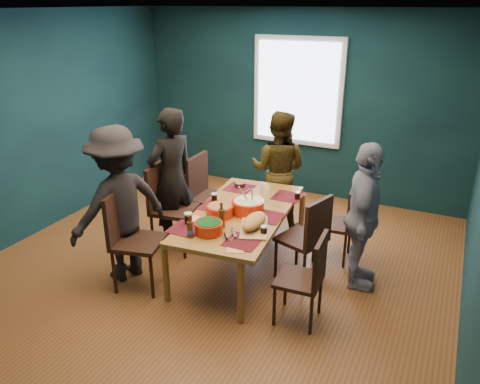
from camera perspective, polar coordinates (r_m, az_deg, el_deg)
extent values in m
cube|color=brown|center=(5.38, -2.49, -8.80)|extent=(5.00, 5.00, 0.01)
cube|color=white|center=(4.61, -3.08, 21.34)|extent=(5.00, 5.00, 0.01)
cube|color=#103738|center=(6.37, -23.18, 7.58)|extent=(0.01, 5.00, 2.70)
cube|color=#103738|center=(7.06, 7.04, 10.49)|extent=(5.00, 0.01, 2.70)
cube|color=#103738|center=(3.05, -25.79, -8.02)|extent=(5.00, 0.01, 2.70)
cube|color=silver|center=(6.99, 7.04, 12.05)|extent=(1.35, 0.06, 1.55)
cube|color=#AA7233|center=(4.97, 0.10, -2.64)|extent=(1.10, 1.93, 0.05)
cylinder|color=#AA7233|center=(4.68, -9.04, -9.57)|extent=(0.06, 0.06, 0.66)
cylinder|color=#AA7233|center=(4.33, 0.10, -12.15)|extent=(0.06, 0.06, 0.66)
cylinder|color=#AA7233|center=(5.97, 0.10, -1.89)|extent=(0.06, 0.06, 0.66)
cylinder|color=#AA7233|center=(5.70, 7.49, -3.32)|extent=(0.06, 0.06, 0.66)
cube|color=black|center=(5.84, -3.40, -0.75)|extent=(0.47, 0.47, 0.04)
cube|color=black|center=(5.84, -5.24, 2.09)|extent=(0.05, 0.46, 0.50)
cylinder|color=black|center=(5.88, -5.97, -3.40)|extent=(0.04, 0.04, 0.47)
cylinder|color=black|center=(5.70, -2.59, -4.18)|extent=(0.04, 0.04, 0.47)
cylinder|color=black|center=(6.19, -4.03, -1.98)|extent=(0.04, 0.04, 0.47)
cylinder|color=black|center=(6.01, -0.77, -2.68)|extent=(0.04, 0.04, 0.47)
cube|color=black|center=(5.54, -7.99, -2.14)|extent=(0.53, 0.53, 0.04)
cube|color=black|center=(5.52, -10.14, 0.80)|extent=(0.11, 0.47, 0.51)
cylinder|color=black|center=(5.58, -10.61, -5.13)|extent=(0.04, 0.04, 0.48)
cylinder|color=black|center=(5.41, -6.82, -5.79)|extent=(0.04, 0.04, 0.48)
cylinder|color=black|center=(5.90, -8.80, -3.44)|extent=(0.04, 0.04, 0.48)
cylinder|color=black|center=(5.74, -5.18, -4.00)|extent=(0.04, 0.04, 0.48)
cube|color=black|center=(4.88, -12.25, -6.01)|extent=(0.57, 0.57, 0.04)
cube|color=black|center=(4.85, -14.81, -2.79)|extent=(0.16, 0.47, 0.51)
cylinder|color=black|center=(4.93, -15.09, -9.47)|extent=(0.04, 0.04, 0.48)
cylinder|color=black|center=(4.78, -10.71, -10.16)|extent=(0.04, 0.04, 0.48)
cylinder|color=black|center=(5.24, -13.17, -7.27)|extent=(0.04, 0.04, 0.48)
cylinder|color=black|center=(5.10, -9.02, -7.83)|extent=(0.04, 0.04, 0.48)
cube|color=black|center=(5.41, 11.31, -3.81)|extent=(0.44, 0.44, 0.04)
cube|color=black|center=(5.29, 13.45, -1.74)|extent=(0.07, 0.41, 0.44)
cylinder|color=black|center=(5.39, 8.97, -6.47)|extent=(0.03, 0.03, 0.41)
cylinder|color=black|center=(5.34, 12.63, -7.03)|extent=(0.03, 0.03, 0.41)
cylinder|color=black|center=(5.69, 9.73, -4.88)|extent=(0.03, 0.03, 0.41)
cylinder|color=black|center=(5.65, 13.19, -5.40)|extent=(0.03, 0.03, 0.41)
cube|color=black|center=(4.96, 7.50, -5.68)|extent=(0.55, 0.55, 0.04)
cube|color=black|center=(4.75, 9.55, -3.66)|extent=(0.17, 0.42, 0.47)
cylinder|color=black|center=(5.04, 4.38, -8.18)|extent=(0.03, 0.03, 0.44)
cylinder|color=black|center=(4.85, 7.81, -9.66)|extent=(0.03, 0.03, 0.44)
cylinder|color=black|center=(5.30, 6.95, -6.66)|extent=(0.03, 0.03, 0.44)
cylinder|color=black|center=(5.12, 10.29, -8.00)|extent=(0.03, 0.03, 0.44)
cube|color=black|center=(4.35, 7.18, -10.56)|extent=(0.42, 0.42, 0.04)
cube|color=black|center=(4.19, 9.73, -8.27)|extent=(0.06, 0.40, 0.44)
cylinder|color=black|center=(4.38, 4.19, -13.74)|extent=(0.03, 0.03, 0.41)
cylinder|color=black|center=(4.31, 8.66, -14.64)|extent=(0.03, 0.03, 0.41)
cylinder|color=black|center=(4.65, 5.55, -11.41)|extent=(0.03, 0.03, 0.41)
cylinder|color=black|center=(4.58, 9.74, -12.20)|extent=(0.03, 0.03, 0.41)
imported|color=black|center=(5.53, -8.33, 1.60)|extent=(0.60, 0.72, 1.69)
imported|color=black|center=(6.01, 4.69, 2.70)|extent=(0.79, 0.64, 1.53)
imported|color=white|center=(4.82, 14.77, -3.03)|extent=(0.53, 0.96, 1.54)
imported|color=black|center=(4.98, -14.55, -1.49)|extent=(0.97, 1.22, 1.66)
cylinder|color=red|center=(4.85, -2.48, -2.31)|extent=(0.28, 0.28, 0.11)
cylinder|color=#4C8931|center=(4.83, -2.49, -1.76)|extent=(0.25, 0.25, 0.02)
cylinder|color=red|center=(4.91, 0.98, -1.79)|extent=(0.34, 0.34, 0.14)
cylinder|color=beige|center=(4.89, 0.98, -1.13)|extent=(0.30, 0.30, 0.02)
cylinder|color=tan|center=(4.85, 1.47, -0.66)|extent=(0.10, 0.19, 0.27)
cylinder|color=tan|center=(4.88, 0.62, -0.51)|extent=(0.08, 0.19, 0.27)
cylinder|color=red|center=(4.50, -3.84, -4.36)|extent=(0.27, 0.27, 0.11)
cylinder|color=#104013|center=(4.48, -3.85, -3.77)|extent=(0.24, 0.24, 0.02)
cube|color=tan|center=(4.60, 1.73, -4.34)|extent=(0.43, 0.57, 0.02)
ellipsoid|color=#C18145|center=(4.57, 1.74, -3.55)|extent=(0.32, 0.45, 0.12)
cube|color=silver|center=(4.47, -0.80, -4.89)|extent=(0.14, 0.18, 0.00)
cylinder|color=black|center=(4.39, -1.76, -5.38)|extent=(0.09, 0.10, 0.02)
sphere|color=#165B14|center=(4.48, 1.14, -4.05)|extent=(0.04, 0.04, 0.04)
sphere|color=#165B14|center=(4.57, 1.74, -3.48)|extent=(0.04, 0.04, 0.04)
sphere|color=#165B14|center=(4.66, 2.30, -2.93)|extent=(0.04, 0.04, 0.04)
cylinder|color=black|center=(5.61, -0.03, 0.88)|extent=(0.13, 0.13, 0.05)
cylinder|color=#4C8931|center=(5.60, -0.03, 1.09)|extent=(0.11, 0.11, 0.01)
cylinder|color=#44260C|center=(4.44, -6.12, -4.54)|extent=(0.05, 0.05, 0.15)
cylinder|color=#44260C|center=(4.40, -6.18, -3.29)|extent=(0.02, 0.02, 0.06)
cylinder|color=#1752A5|center=(4.46, -6.11, -4.83)|extent=(0.06, 0.06, 0.03)
cylinder|color=#44260C|center=(4.60, -2.25, -3.23)|extent=(0.07, 0.07, 0.19)
cylinder|color=#44260C|center=(4.54, -2.28, -1.74)|extent=(0.03, 0.03, 0.07)
cylinder|color=black|center=(4.71, -6.31, -3.23)|extent=(0.08, 0.08, 0.11)
cylinder|color=silver|center=(4.69, -6.34, -2.67)|extent=(0.08, 0.08, 0.02)
cylinder|color=black|center=(4.47, 2.93, -4.71)|extent=(0.06, 0.06, 0.09)
cylinder|color=silver|center=(4.46, 2.94, -4.25)|extent=(0.07, 0.07, 0.01)
cylinder|color=black|center=(5.29, 7.00, -0.43)|extent=(0.06, 0.06, 0.09)
cylinder|color=silver|center=(5.28, 7.02, -0.05)|extent=(0.06, 0.06, 0.01)
cylinder|color=black|center=(5.20, -3.16, -0.68)|extent=(0.06, 0.06, 0.09)
cylinder|color=silver|center=(5.18, -3.17, -0.25)|extent=(0.07, 0.07, 0.01)
cube|color=#FF8B6B|center=(4.84, 3.62, -3.08)|extent=(0.13, 0.13, 0.00)
cube|color=#FF8B6B|center=(4.82, -5.43, -3.28)|extent=(0.16, 0.16, 0.00)
cube|color=#FF8B6B|center=(4.24, -0.59, -6.92)|extent=(0.21, 0.21, 0.00)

